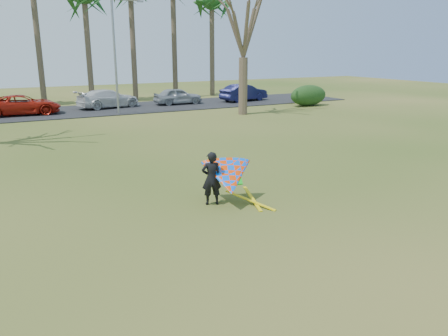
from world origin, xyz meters
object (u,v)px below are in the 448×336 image
car_3 (108,99)px  kite_flyer (227,178)px  car_2 (23,105)px  car_4 (178,96)px  streetlight (117,50)px  bare_tree_right (244,19)px  car_5 (244,93)px

car_3 → kite_flyer: (-2.20, -23.92, 0.07)m
car_2 → car_4: 12.00m
streetlight → kite_flyer: 20.61m
bare_tree_right → car_5: bare_tree_right is taller
car_4 → car_5: (6.13, -0.51, 0.05)m
car_3 → streetlight: bearing=166.0°
streetlight → kite_flyer: bearing=-96.1°
car_2 → car_4: (11.99, 0.61, -0.01)m
car_3 → car_5: 11.89m
bare_tree_right → car_4: (-2.07, 7.31, -5.82)m
car_3 → kite_flyer: kite_flyer is taller
bare_tree_right → streetlight: size_ratio=1.15×
car_2 → car_3: size_ratio=1.02×
bare_tree_right → car_2: (-14.05, 6.71, -5.81)m
car_4 → car_3: bearing=86.0°
car_4 → bare_tree_right: bearing=-163.9°
streetlight → car_5: size_ratio=1.78×
bare_tree_right → car_3: size_ratio=1.87×
kite_flyer → car_4: bearing=71.4°
car_4 → kite_flyer: 24.79m
car_2 → kite_flyer: kite_flyer is taller
streetlight → car_3: (0.05, 3.75, -3.69)m
bare_tree_right → kite_flyer: 19.85m
car_2 → car_3: car_3 is taller
bare_tree_right → car_5: (4.07, 6.81, -5.77)m
car_4 → car_2: bearing=93.2°
car_2 → car_3: (6.27, 1.04, 0.02)m
kite_flyer → streetlight: bearing=83.9°
car_4 → kite_flyer: (-7.92, -23.49, 0.10)m
car_2 → car_5: size_ratio=1.12×
car_5 → kite_flyer: bearing=137.3°
bare_tree_right → car_2: size_ratio=1.83×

